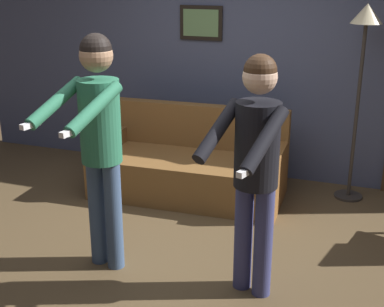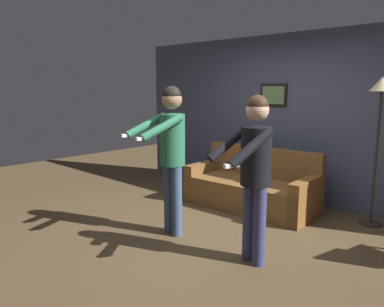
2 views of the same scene
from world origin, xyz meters
The scene contains 6 objects.
ground_plane centered at (0.00, 0.00, 0.00)m, with size 12.00×12.00×0.00m, color brown.
back_wall_assembly centered at (0.03, 2.03, 1.30)m, with size 6.40×0.10×2.60m.
couch centered at (-0.24, 1.22, 0.28)m, with size 1.93×0.93×0.87m.
torchiere_lamp centered at (1.31, 1.68, 1.54)m, with size 0.29×0.29×1.91m.
person_standing_left centered at (-0.37, -0.32, 1.10)m, with size 0.52×0.75×1.79m.
person_standing_right centered at (0.78, -0.29, 1.03)m, with size 0.55×0.69×1.70m.
Camera 1 is at (1.51, -3.55, 2.21)m, focal length 50.00 mm.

